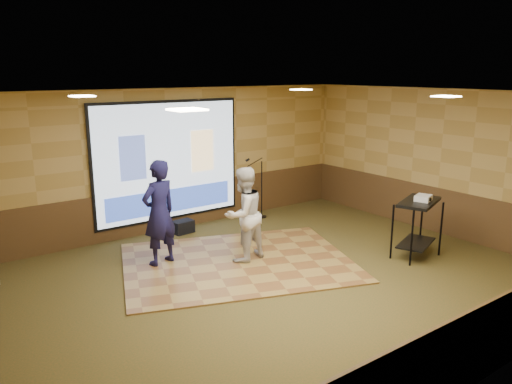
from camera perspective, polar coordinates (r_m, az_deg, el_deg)
ground at (r=8.25m, az=1.41°, el=-10.24°), size 9.00×9.00×0.00m
room_shell at (r=7.64m, az=1.50°, el=4.26°), size 9.04×7.04×3.02m
wainscot_back at (r=10.89m, az=-9.82°, el=-1.78°), size 9.00×0.04×0.95m
wainscot_front at (r=5.97m, az=23.17°, el=-16.25°), size 9.00×0.04×0.95m
wainscot_right at (r=11.24m, az=19.84°, el=-1.92°), size 0.04×7.00×0.95m
projector_screen at (r=10.63m, az=-9.94°, el=3.37°), size 3.32×0.06×2.52m
downlight_nw at (r=8.13m, az=-19.26°, el=10.30°), size 0.32×0.32×0.02m
downlight_ne at (r=10.33m, az=5.16°, el=11.57°), size 0.32×0.32×0.02m
downlight_sw at (r=5.08m, az=-7.89°, el=9.31°), size 0.32×0.32×0.02m
downlight_se at (r=8.15m, az=20.90°, el=10.18°), size 0.32×0.32×0.02m
dance_floor at (r=9.01m, az=-2.09°, el=-8.00°), size 4.76×4.20×0.03m
player_left at (r=8.79m, az=-11.01°, el=-2.34°), size 0.76×0.59×1.85m
player_right at (r=8.82m, az=-1.43°, el=-2.57°), size 0.92×0.78×1.69m
av_table at (r=9.51m, az=18.01°, el=-2.70°), size 1.02×0.54×1.07m
projector at (r=9.44m, az=18.58°, el=-0.65°), size 0.37×0.34×0.10m
mic_stand at (r=11.56m, az=0.43°, el=-0.58°), size 0.56×0.23×1.44m
duffel_bag at (r=10.68m, az=-8.35°, el=-3.95°), size 0.46×0.33×0.27m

